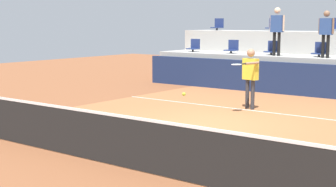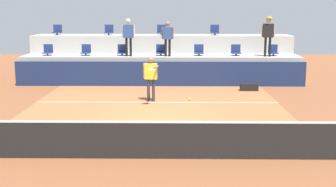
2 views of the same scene
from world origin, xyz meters
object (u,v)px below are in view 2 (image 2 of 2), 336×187
stadium_chair_lower_mid_right (199,51)px  stadium_chair_lower_right (236,51)px  stadium_chair_lower_center (161,51)px  equipment_bag (249,87)px  stadium_chair_lower_left (86,51)px  stadium_chair_lower_far_left (48,51)px  stadium_chair_lower_far_right (273,51)px  stadium_chair_upper_far_right (266,31)px  tennis_ball (190,99)px  stadium_chair_upper_center (161,31)px  spectator_in_white (168,36)px  stadium_chair_upper_far_left (57,31)px  stadium_chair_lower_mid_left (122,51)px  stadium_chair_upper_right (215,31)px  tennis_player (151,74)px  spectator_in_grey (128,34)px  stadium_chair_upper_left (109,31)px  spectator_with_hat (268,31)px

stadium_chair_lower_mid_right → stadium_chair_lower_right: same height
stadium_chair_lower_center → equipment_bag: (3.83, -2.34, -1.31)m
stadium_chair_lower_left → stadium_chair_lower_far_left: bearing=180.0°
stadium_chair_lower_center → stadium_chair_lower_far_right: 5.28m
stadium_chair_upper_far_right → tennis_ball: stadium_chair_upper_far_right is taller
stadium_chair_upper_center → stadium_chair_lower_left: bearing=-152.9°
stadium_chair_lower_mid_right → stadium_chair_lower_right: size_ratio=1.00×
stadium_chair_lower_center → stadium_chair_lower_right: size_ratio=1.00×
stadium_chair_upper_far_right → spectator_in_white: spectator_in_white is taller
stadium_chair_lower_far_left → stadium_chair_lower_right: 8.88m
stadium_chair_upper_far_left → spectator_in_white: spectator_in_white is taller
stadium_chair_lower_left → stadium_chair_lower_mid_left: 1.71m
stadium_chair_lower_left → tennis_ball: bearing=-64.5°
stadium_chair_lower_far_left → stadium_chair_lower_left: (1.81, 0.00, 0.00)m
stadium_chair_lower_mid_right → spectator_in_white: (-1.47, -0.38, 0.74)m
stadium_chair_upper_far_left → stadium_chair_lower_mid_left: bearing=-27.2°
stadium_chair_upper_right → stadium_chair_lower_far_right: bearing=-34.7°
stadium_chair_upper_far_left → tennis_player: 8.32m
stadium_chair_upper_far_right → tennis_player: bearing=-130.5°
stadium_chair_upper_right → spectator_in_grey: bearing=-152.3°
stadium_chair_lower_far_left → tennis_ball: (6.41, -9.64, -0.36)m
stadium_chair_lower_left → tennis_ball: size_ratio=7.65×
stadium_chair_lower_left → stadium_chair_upper_left: (0.85, 1.80, 0.85)m
stadium_chair_upper_right → tennis_ball: (-1.62, -11.44, -1.21)m
stadium_chair_lower_far_right → stadium_chair_upper_far_left: stadium_chair_upper_far_left is taller
stadium_chair_lower_left → stadium_chair_lower_mid_left: (1.71, 0.00, 0.00)m
stadium_chair_lower_left → stadium_chair_lower_right: same height
stadium_chair_lower_center → stadium_chair_lower_mid_right: size_ratio=1.00×
stadium_chair_lower_center → equipment_bag: 4.68m
stadium_chair_lower_mid_right → spectator_in_grey: bearing=-173.3°
spectator_in_grey → spectator_with_hat: 6.41m
stadium_chair_upper_far_left → stadium_chair_lower_far_right: bearing=-9.6°
stadium_chair_lower_center → stadium_chair_lower_far_left: bearing=180.0°
equipment_bag → stadium_chair_upper_far_right: bearing=70.5°
spectator_in_white → stadium_chair_lower_far_right: bearing=4.4°
stadium_chair_lower_far_right → stadium_chair_upper_far_right: bearing=89.8°
tennis_player → spectator_in_grey: 4.62m
stadium_chair_lower_left → spectator_in_grey: size_ratio=0.30×
tennis_ball → stadium_chair_upper_left: bearing=108.1°
stadium_chair_lower_far_left → stadium_chair_lower_center: 5.34m
stadium_chair_lower_left → equipment_bag: stadium_chair_lower_left is taller
stadium_chair_upper_far_left → spectator_in_grey: bearing=-29.6°
stadium_chair_lower_left → stadium_chair_lower_mid_left: same height
stadium_chair_lower_far_left → stadium_chair_upper_far_left: size_ratio=1.00×
stadium_chair_lower_left → stadium_chair_lower_center: same height
stadium_chair_upper_far_right → spectator_with_hat: (-0.35, -2.18, 0.08)m
stadium_chair_upper_left → tennis_ball: stadium_chair_upper_left is taller
spectator_in_grey → spectator_with_hat: size_ratio=0.94×
stadium_chair_lower_center → stadium_chair_upper_right: size_ratio=1.00×
stadium_chair_upper_center → stadium_chair_lower_far_left: bearing=-161.3°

